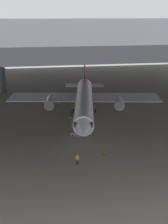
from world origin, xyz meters
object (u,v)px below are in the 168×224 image
at_px(airplane_main, 84,101).
at_px(baggage_tug, 60,100).
at_px(boarding_stairs, 81,131).
at_px(crew_worker_by_stairs, 73,124).
at_px(traffic_cone_orange, 104,152).
at_px(crew_worker_near_nose, 77,159).

height_order(airplane_main, baggage_tug, airplane_main).
distance_m(airplane_main, boarding_stairs, 9.82).
height_order(boarding_stairs, baggage_tug, boarding_stairs).
relative_size(crew_worker_by_stairs, traffic_cone_orange, 2.66).
distance_m(airplane_main, traffic_cone_orange, 17.05).
relative_size(airplane_main, crew_worker_near_nose, 20.66).
bearing_deg(crew_worker_near_nose, airplane_main, 78.49).
bearing_deg(airplane_main, traffic_cone_orange, -88.25).
xyz_separation_m(airplane_main, traffic_cone_orange, (0.51, -16.77, -3.03)).
relative_size(airplane_main, crew_worker_by_stairs, 21.23).
height_order(crew_worker_by_stairs, baggage_tug, crew_worker_by_stairs).
xyz_separation_m(boarding_stairs, baggage_tug, (-2.38, 19.25, -0.19)).
height_order(boarding_stairs, crew_worker_near_nose, boarding_stairs).
relative_size(airplane_main, traffic_cone_orange, 56.56).
xyz_separation_m(traffic_cone_orange, baggage_tug, (-4.93, 26.78, 0.23)).
bearing_deg(crew_worker_near_nose, baggage_tug, 91.00).
xyz_separation_m(boarding_stairs, crew_worker_near_nose, (-1.87, -9.95, 0.22)).
distance_m(airplane_main, crew_worker_near_nose, 19.74).
xyz_separation_m(boarding_stairs, traffic_cone_orange, (2.56, -7.52, -0.43)).
relative_size(boarding_stairs, crew_worker_by_stairs, 2.82).
xyz_separation_m(crew_worker_by_stairs, baggage_tug, (-1.34, 16.47, -0.38)).
bearing_deg(crew_worker_by_stairs, crew_worker_near_nose, -93.75).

